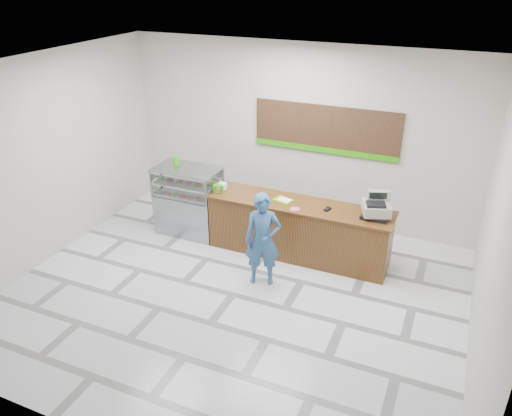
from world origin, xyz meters
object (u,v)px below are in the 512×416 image
at_px(sales_counter, 298,230).
at_px(display_case, 189,200).
at_px(serving_tray, 283,200).
at_px(cash_register, 376,208).
at_px(customer, 263,240).

relative_size(sales_counter, display_case, 2.45).
bearing_deg(serving_tray, display_case, -162.84).
relative_size(cash_register, serving_tray, 1.54).
xyz_separation_m(sales_counter, cash_register, (1.29, 0.05, 0.67)).
bearing_deg(display_case, cash_register, 0.79).
xyz_separation_m(serving_tray, customer, (0.04, -1.02, -0.25)).
bearing_deg(sales_counter, serving_tray, 177.92).
height_order(cash_register, customer, customer).
bearing_deg(display_case, serving_tray, 0.34).
distance_m(serving_tray, customer, 1.05).
xyz_separation_m(cash_register, serving_tray, (-1.59, -0.04, -0.14)).
bearing_deg(display_case, sales_counter, 0.01).
bearing_deg(serving_tray, cash_register, 18.16).
bearing_deg(serving_tray, sales_counter, 14.74).
relative_size(cash_register, customer, 0.36).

